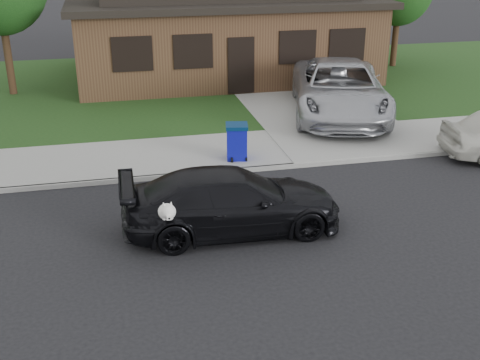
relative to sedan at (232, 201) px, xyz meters
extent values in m
plane|color=black|center=(-1.35, -0.32, -0.67)|extent=(120.00, 120.00, 0.00)
cube|color=gray|center=(-1.35, 4.68, -0.61)|extent=(60.00, 3.00, 0.12)
cube|color=gray|center=(-1.35, 3.18, -0.61)|extent=(60.00, 0.12, 0.12)
cube|color=#193814|center=(-1.35, 12.68, -0.61)|extent=(60.00, 13.00, 0.13)
cube|color=gray|center=(4.65, 9.68, -0.60)|extent=(4.50, 13.00, 0.14)
imported|color=black|center=(0.01, 0.00, 0.00)|extent=(4.67, 1.98, 1.34)
ellipsoid|color=white|center=(-1.44, -0.86, 0.32)|extent=(0.34, 0.40, 0.30)
sphere|color=white|center=(-1.44, -1.09, 0.42)|extent=(0.26, 0.26, 0.26)
cube|color=white|center=(-1.44, -1.22, 0.37)|extent=(0.09, 0.12, 0.08)
sphere|color=black|center=(-1.44, -1.28, 0.37)|extent=(0.04, 0.04, 0.04)
cone|color=white|center=(-1.51, -1.04, 0.55)|extent=(0.11, 0.11, 0.14)
cone|color=white|center=(-1.38, -1.04, 0.55)|extent=(0.11, 0.11, 0.14)
imported|color=#B1B2B8|center=(5.23, 7.20, 0.35)|extent=(4.57, 6.95, 1.77)
cube|color=#0E129A|center=(0.99, 3.92, -0.11)|extent=(0.63, 0.63, 0.88)
cube|color=#06264C|center=(0.99, 3.92, 0.38)|extent=(0.68, 0.68, 0.10)
cylinder|color=black|center=(0.79, 3.65, -0.49)|extent=(0.07, 0.14, 0.14)
cylinder|color=black|center=(1.18, 3.65, -0.49)|extent=(0.07, 0.14, 0.14)
cube|color=#422B1C|center=(2.65, 14.68, 0.96)|extent=(12.00, 8.00, 3.00)
cube|color=black|center=(2.65, 10.65, 0.56)|extent=(1.00, 0.06, 2.10)
cube|color=black|center=(-1.35, 10.66, 1.16)|extent=(1.30, 0.05, 1.10)
cube|color=black|center=(0.85, 10.66, 1.16)|extent=(1.30, 0.05, 1.10)
cube|color=black|center=(4.85, 10.66, 1.16)|extent=(1.30, 0.05, 1.10)
cube|color=black|center=(6.85, 10.66, 1.16)|extent=(1.30, 0.05, 1.10)
cylinder|color=#332114|center=(-5.85, 12.68, 0.69)|extent=(0.28, 0.28, 2.48)
cylinder|color=#332114|center=(10.65, 14.18, 0.47)|extent=(0.28, 0.28, 2.03)
camera|label=1|loc=(-2.38, -11.24, 5.30)|focal=45.00mm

